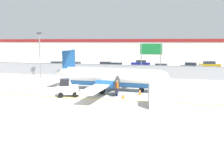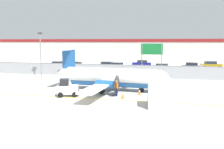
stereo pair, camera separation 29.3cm
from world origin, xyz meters
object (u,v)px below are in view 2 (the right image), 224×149
(parked_car_7, at_px, (211,65))
(baggage_tug, at_px, (67,88))
(parked_car_1, at_px, (75,66))
(traffic_cone_near_right, at_px, (123,95))
(traffic_cone_far_left, at_px, (164,88))
(highway_sign, at_px, (152,52))
(parked_car_0, at_px, (58,65))
(cargo_container, at_px, (162,95))
(parked_car_6, at_px, (192,67))
(commuter_airplane, at_px, (112,77))
(parked_car_4, at_px, (142,64))
(parked_car_2, at_px, (107,66))
(ground_crew_worker, at_px, (117,87))
(parked_car_3, at_px, (117,67))
(apron_light_pole, at_px, (41,51))
(parked_car_5, at_px, (163,68))
(traffic_cone_near_left, at_px, (140,92))

(parked_car_7, bearing_deg, baggage_tug, -128.61)
(baggage_tug, distance_m, parked_car_1, 25.13)
(traffic_cone_near_right, height_order, traffic_cone_far_left, same)
(parked_car_7, distance_m, highway_sign, 18.71)
(parked_car_0, bearing_deg, cargo_container, 128.81)
(traffic_cone_far_left, relative_size, parked_car_6, 0.15)
(commuter_airplane, xyz_separation_m, parked_car_4, (0.34, 27.40, -0.71))
(baggage_tug, distance_m, parked_car_2, 25.50)
(parked_car_6, bearing_deg, baggage_tug, -110.78)
(ground_crew_worker, bearing_deg, parked_car_3, -108.10)
(parked_car_3, xyz_separation_m, parked_car_6, (14.53, 3.44, 0.00))
(parked_car_6, height_order, parked_car_7, same)
(parked_car_2, relative_size, highway_sign, 0.79)
(ground_crew_worker, bearing_deg, commuter_airplane, -97.69)
(parked_car_1, distance_m, highway_sign, 17.61)
(parked_car_0, bearing_deg, ground_crew_worker, 126.17)
(ground_crew_worker, bearing_deg, parked_car_2, -103.40)
(parked_car_0, bearing_deg, traffic_cone_far_left, 138.60)
(apron_light_pole, distance_m, highway_sign, 18.13)
(traffic_cone_far_left, distance_m, parked_car_1, 26.04)
(cargo_container, height_order, parked_car_0, cargo_container)
(parked_car_6, relative_size, parked_car_7, 1.00)
(parked_car_5, height_order, parked_car_7, same)
(baggage_tug, xyz_separation_m, traffic_cone_far_left, (9.94, 5.30, -0.54))
(apron_light_pole, bearing_deg, parked_car_7, 34.02)
(traffic_cone_near_right, xyz_separation_m, parked_car_4, (-1.70, 31.16, 0.58))
(ground_crew_worker, height_order, traffic_cone_near_left, ground_crew_worker)
(parked_car_6, bearing_deg, traffic_cone_far_left, -94.82)
(parked_car_6, relative_size, apron_light_pole, 0.60)
(parked_car_1, bearing_deg, highway_sign, 160.89)
(cargo_container, relative_size, traffic_cone_far_left, 4.13)
(traffic_cone_far_left, bearing_deg, commuter_airplane, -169.25)
(ground_crew_worker, xyz_separation_m, parked_car_7, (13.85, 30.41, -0.06))
(commuter_airplane, bearing_deg, highway_sign, 78.50)
(ground_crew_worker, distance_m, highway_sign, 16.44)
(parked_car_4, height_order, apron_light_pole, apron_light_pole)
(parked_car_1, relative_size, parked_car_7, 0.97)
(parked_car_1, bearing_deg, parked_car_7, -161.12)
(ground_crew_worker, bearing_deg, cargo_container, 113.07)
(ground_crew_worker, relative_size, parked_car_1, 0.40)
(parked_car_5, relative_size, apron_light_pole, 0.59)
(parked_car_4, bearing_deg, parked_car_5, 116.27)
(traffic_cone_far_left, relative_size, parked_car_4, 0.15)
(parked_car_6, bearing_deg, apron_light_pole, -140.95)
(parked_car_0, height_order, parked_car_1, same)
(baggage_tug, distance_m, parked_car_7, 36.96)
(parked_car_2, xyz_separation_m, parked_car_5, (11.30, -2.15, 0.00))
(parked_car_5, bearing_deg, parked_car_2, 172.47)
(commuter_airplane, bearing_deg, parked_car_3, 104.30)
(traffic_cone_near_left, height_order, apron_light_pole, apron_light_pole)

